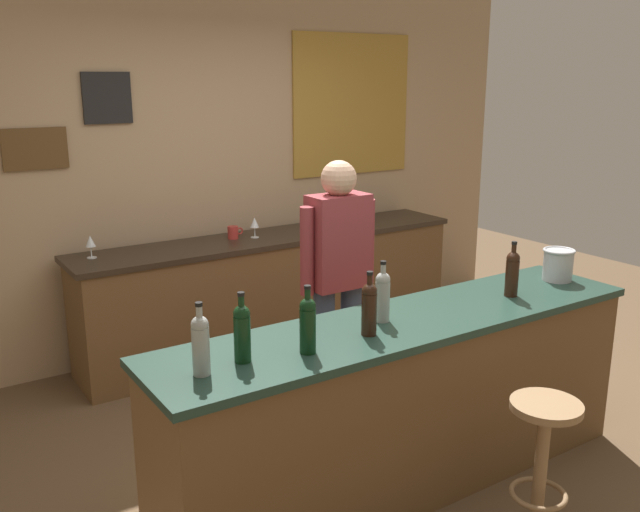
# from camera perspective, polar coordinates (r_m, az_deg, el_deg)

# --- Properties ---
(ground_plane) EXTENTS (10.00, 10.00, 0.00)m
(ground_plane) POSITION_cam_1_polar(r_m,az_deg,el_deg) (4.12, 3.13, -15.74)
(ground_plane) COLOR brown
(back_wall) EXTENTS (6.00, 0.09, 2.80)m
(back_wall) POSITION_cam_1_polar(r_m,az_deg,el_deg) (5.36, -9.56, 7.36)
(back_wall) COLOR tan
(back_wall) RESTS_ON ground_plane
(bar_counter) EXTENTS (2.70, 0.60, 0.92)m
(bar_counter) POSITION_cam_1_polar(r_m,az_deg,el_deg) (3.62, 7.08, -12.03)
(bar_counter) COLOR brown
(bar_counter) RESTS_ON ground_plane
(side_counter) EXTENTS (3.12, 0.56, 0.90)m
(side_counter) POSITION_cam_1_polar(r_m,az_deg,el_deg) (5.40, -3.81, -2.91)
(side_counter) COLOR brown
(side_counter) RESTS_ON ground_plane
(bartender) EXTENTS (0.52, 0.21, 1.62)m
(bartender) POSITION_cam_1_polar(r_m,az_deg,el_deg) (4.10, 1.51, -1.55)
(bartender) COLOR #384766
(bartender) RESTS_ON ground_plane
(bar_stool) EXTENTS (0.32, 0.32, 0.68)m
(bar_stool) POSITION_cam_1_polar(r_m,az_deg,el_deg) (3.37, 18.03, -14.88)
(bar_stool) COLOR olive
(bar_stool) RESTS_ON ground_plane
(wine_bottle_a) EXTENTS (0.07, 0.07, 0.31)m
(wine_bottle_a) POSITION_cam_1_polar(r_m,az_deg,el_deg) (2.79, -9.91, -7.13)
(wine_bottle_a) COLOR #999E99
(wine_bottle_a) RESTS_ON bar_counter
(wine_bottle_b) EXTENTS (0.07, 0.07, 0.31)m
(wine_bottle_b) POSITION_cam_1_polar(r_m,az_deg,el_deg) (2.89, -6.50, -6.22)
(wine_bottle_b) COLOR black
(wine_bottle_b) RESTS_ON bar_counter
(wine_bottle_c) EXTENTS (0.07, 0.07, 0.31)m
(wine_bottle_c) POSITION_cam_1_polar(r_m,az_deg,el_deg) (2.96, -1.03, -5.60)
(wine_bottle_c) COLOR black
(wine_bottle_c) RESTS_ON bar_counter
(wine_bottle_d) EXTENTS (0.07, 0.07, 0.31)m
(wine_bottle_d) POSITION_cam_1_polar(r_m,az_deg,el_deg) (3.17, 4.12, -4.25)
(wine_bottle_d) COLOR black
(wine_bottle_d) RESTS_ON bar_counter
(wine_bottle_e) EXTENTS (0.07, 0.07, 0.31)m
(wine_bottle_e) POSITION_cam_1_polar(r_m,az_deg,el_deg) (3.35, 5.23, -3.22)
(wine_bottle_e) COLOR #999E99
(wine_bottle_e) RESTS_ON bar_counter
(wine_bottle_f) EXTENTS (0.07, 0.07, 0.31)m
(wine_bottle_f) POSITION_cam_1_polar(r_m,az_deg,el_deg) (3.86, 15.71, -1.28)
(wine_bottle_f) COLOR black
(wine_bottle_f) RESTS_ON bar_counter
(ice_bucket) EXTENTS (0.19, 0.19, 0.19)m
(ice_bucket) POSITION_cam_1_polar(r_m,az_deg,el_deg) (4.25, 19.20, -0.63)
(ice_bucket) COLOR #B7BABF
(ice_bucket) RESTS_ON bar_counter
(wine_glass_a) EXTENTS (0.07, 0.07, 0.16)m
(wine_glass_a) POSITION_cam_1_polar(r_m,az_deg,el_deg) (4.84, -18.57, 1.10)
(wine_glass_a) COLOR silver
(wine_glass_a) RESTS_ON side_counter
(wine_glass_b) EXTENTS (0.07, 0.07, 0.16)m
(wine_glass_b) POSITION_cam_1_polar(r_m,az_deg,el_deg) (5.20, -5.47, 2.73)
(wine_glass_b) COLOR silver
(wine_glass_b) RESTS_ON side_counter
(wine_glass_c) EXTENTS (0.07, 0.07, 0.16)m
(wine_glass_c) POSITION_cam_1_polar(r_m,az_deg,el_deg) (5.46, -0.15, 3.37)
(wine_glass_c) COLOR silver
(wine_glass_c) RESTS_ON side_counter
(wine_glass_d) EXTENTS (0.07, 0.07, 0.16)m
(wine_glass_d) POSITION_cam_1_polar(r_m,az_deg,el_deg) (5.64, 2.87, 3.72)
(wine_glass_d) COLOR silver
(wine_glass_d) RESTS_ON side_counter
(coffee_mug) EXTENTS (0.12, 0.08, 0.09)m
(coffee_mug) POSITION_cam_1_polar(r_m,az_deg,el_deg) (5.20, -7.23, 1.96)
(coffee_mug) COLOR #B2332D
(coffee_mug) RESTS_ON side_counter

